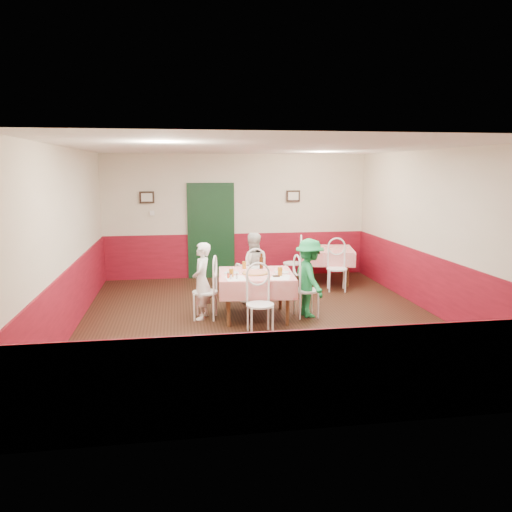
{
  "coord_description": "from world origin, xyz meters",
  "views": [
    {
      "loc": [
        -1.34,
        -7.81,
        2.48
      ],
      "look_at": [
        -0.08,
        0.21,
        1.05
      ],
      "focal_mm": 35.0,
      "sensor_mm": 36.0,
      "label": 1
    }
  ],
  "objects": [
    {
      "name": "front_wall",
      "position": [
        0.0,
        -3.5,
        1.4
      ],
      "size": [
        6.0,
        0.1,
        2.8
      ],
      "primitive_type": "cube",
      "color": "beige",
      "rests_on": "ground"
    },
    {
      "name": "chair_far",
      "position": [
        -0.01,
        1.05,
        0.45
      ],
      "size": [
        0.48,
        0.48,
        0.9
      ],
      "primitive_type": null,
      "rotation": [
        0.0,
        0.0,
        3.3
      ],
      "color": "white",
      "rests_on": "ground"
    },
    {
      "name": "ceiling",
      "position": [
        0.0,
        0.0,
        2.8
      ],
      "size": [
        7.0,
        7.0,
        0.0
      ],
      "primitive_type": "plane",
      "color": "white",
      "rests_on": "back_wall"
    },
    {
      "name": "main_table",
      "position": [
        -0.08,
        0.21,
        0.38
      ],
      "size": [
        1.32,
        1.32,
        0.77
      ],
      "primitive_type": "cube",
      "rotation": [
        0.0,
        0.0,
        -0.08
      ],
      "color": "red",
      "rests_on": "ground"
    },
    {
      "name": "wainscot_front",
      "position": [
        0.0,
        -3.48,
        0.5
      ],
      "size": [
        6.0,
        0.03,
        1.0
      ],
      "primitive_type": "cube",
      "color": "maroon",
      "rests_on": "ground"
    },
    {
      "name": "plate_left",
      "position": [
        -0.48,
        0.26,
        0.77
      ],
      "size": [
        0.27,
        0.27,
        0.01
      ],
      "primitive_type": "cylinder",
      "rotation": [
        0.0,
        0.0,
        -0.08
      ],
      "color": "white",
      "rests_on": "main_table"
    },
    {
      "name": "diner_right",
      "position": [
        0.82,
        0.13,
        0.66
      ],
      "size": [
        0.61,
        0.92,
        1.33
      ],
      "primitive_type": "imported",
      "rotation": [
        0.0,
        0.0,
        1.71
      ],
      "color": "gray",
      "rests_on": "ground"
    },
    {
      "name": "shaker_c",
      "position": [
        -0.57,
        -0.11,
        0.81
      ],
      "size": [
        0.04,
        0.04,
        0.09
      ],
      "primitive_type": "cylinder",
      "rotation": [
        0.0,
        0.0,
        -0.08
      ],
      "color": "#B23319",
      "rests_on": "main_table"
    },
    {
      "name": "wallet",
      "position": [
        0.2,
        -0.12,
        0.77
      ],
      "size": [
        0.12,
        0.1,
        0.02
      ],
      "primitive_type": "cube",
      "rotation": [
        0.0,
        0.0,
        -0.08
      ],
      "color": "black",
      "rests_on": "main_table"
    },
    {
      "name": "chair_second_a",
      "position": [
        1.1,
        2.55,
        0.45
      ],
      "size": [
        0.5,
        0.5,
        0.9
      ],
      "primitive_type": null,
      "rotation": [
        0.0,
        0.0,
        -1.78
      ],
      "color": "white",
      "rests_on": "ground"
    },
    {
      "name": "menu_left",
      "position": [
        -0.46,
        -0.14,
        0.76
      ],
      "size": [
        0.32,
        0.42,
        0.0
      ],
      "primitive_type": "cube",
      "rotation": [
        0.0,
        0.0,
        0.06
      ],
      "color": "white",
      "rests_on": "main_table"
    },
    {
      "name": "chair_left",
      "position": [
        -0.92,
        0.28,
        0.45
      ],
      "size": [
        0.5,
        0.5,
        0.9
      ],
      "primitive_type": null,
      "rotation": [
        0.0,
        0.0,
        -1.78
      ],
      "color": "white",
      "rests_on": "ground"
    },
    {
      "name": "glass_b",
      "position": [
        0.28,
        -0.05,
        0.83
      ],
      "size": [
        0.08,
        0.08,
        0.14
      ],
      "primitive_type": "cylinder",
      "rotation": [
        0.0,
        0.0,
        -0.08
      ],
      "color": "#BF7219",
      "rests_on": "main_table"
    },
    {
      "name": "door",
      "position": [
        -0.6,
        3.45,
        1.05
      ],
      "size": [
        0.96,
        0.06,
        2.1
      ],
      "primitive_type": "cube",
      "color": "black",
      "rests_on": "ground"
    },
    {
      "name": "left_wall",
      "position": [
        -3.0,
        0.0,
        1.4
      ],
      "size": [
        0.1,
        7.0,
        2.8
      ],
      "primitive_type": "cube",
      "color": "beige",
      "rests_on": "ground"
    },
    {
      "name": "menu_right",
      "position": [
        0.26,
        -0.18,
        0.76
      ],
      "size": [
        0.4,
        0.47,
        0.0
      ],
      "primitive_type": "cube",
      "rotation": [
        0.0,
        0.0,
        -0.29
      ],
      "color": "white",
      "rests_on": "main_table"
    },
    {
      "name": "picture_right",
      "position": [
        1.3,
        3.45,
        1.85
      ],
      "size": [
        0.32,
        0.03,
        0.26
      ],
      "primitive_type": "cube",
      "color": "black",
      "rests_on": "back_wall"
    },
    {
      "name": "chair_second_b",
      "position": [
        1.85,
        1.8,
        0.45
      ],
      "size": [
        0.5,
        0.5,
        0.9
      ],
      "primitive_type": null,
      "rotation": [
        0.0,
        0.0,
        -0.21
      ],
      "color": "white",
      "rests_on": "ground"
    },
    {
      "name": "chair_near",
      "position": [
        -0.15,
        -0.64,
        0.45
      ],
      "size": [
        0.43,
        0.43,
        0.9
      ],
      "primitive_type": null,
      "rotation": [
        0.0,
        0.0,
        0.04
      ],
      "color": "white",
      "rests_on": "ground"
    },
    {
      "name": "wainscot_left",
      "position": [
        -2.98,
        0.0,
        0.5
      ],
      "size": [
        0.03,
        7.0,
        1.0
      ],
      "primitive_type": "cube",
      "color": "maroon",
      "rests_on": "ground"
    },
    {
      "name": "picture_left",
      "position": [
        -2.0,
        3.45,
        1.85
      ],
      "size": [
        0.32,
        0.03,
        0.26
      ],
      "primitive_type": "cube",
      "color": "black",
      "rests_on": "back_wall"
    },
    {
      "name": "floor",
      "position": [
        0.0,
        0.0,
        0.0
      ],
      "size": [
        7.0,
        7.0,
        0.0
      ],
      "primitive_type": "plane",
      "color": "black",
      "rests_on": "ground"
    },
    {
      "name": "shaker_a",
      "position": [
        -0.54,
        -0.2,
        0.81
      ],
      "size": [
        0.04,
        0.04,
        0.09
      ],
      "primitive_type": "cylinder",
      "rotation": [
        0.0,
        0.0,
        -0.08
      ],
      "color": "silver",
      "rests_on": "main_table"
    },
    {
      "name": "thermostat",
      "position": [
        -1.9,
        3.45,
        1.5
      ],
      "size": [
        0.1,
        0.03,
        0.1
      ],
      "primitive_type": "cube",
      "color": "white",
      "rests_on": "back_wall"
    },
    {
      "name": "glass_c",
      "position": [
        -0.22,
        0.61,
        0.82
      ],
      "size": [
        0.07,
        0.07,
        0.13
      ],
      "primitive_type": "cylinder",
      "rotation": [
        0.0,
        0.0,
        -0.08
      ],
      "color": "#BF7219",
      "rests_on": "main_table"
    },
    {
      "name": "pizza",
      "position": [
        -0.1,
        0.16,
        0.77
      ],
      "size": [
        0.45,
        0.45,
        0.03
      ],
      "primitive_type": "cylinder",
      "rotation": [
        0.0,
        0.0,
        -0.08
      ],
      "color": "#B74723",
      "rests_on": "main_table"
    },
    {
      "name": "right_wall",
      "position": [
        3.0,
        0.0,
        1.4
      ],
      "size": [
        0.1,
        7.0,
        2.8
      ],
      "primitive_type": "cube",
      "color": "beige",
      "rests_on": "ground"
    },
    {
      "name": "shaker_b",
      "position": [
        -0.45,
        -0.2,
        0.81
      ],
      "size": [
        0.04,
        0.04,
        0.09
      ],
      "primitive_type": "cylinder",
      "rotation": [
        0.0,
        0.0,
        -0.08
      ],
      "color": "silver",
      "rests_on": "main_table"
    },
    {
      "name": "glass_a",
      "position": [
        -0.51,
        -0.03,
        0.83
      ],
      "size": [
        0.08,
        0.08,
        0.13
      ],
      "primitive_type": "cylinder",
      "rotation": [
        0.0,
        0.0,
        -0.08
      ],
      "color": "#BF7219",
      "rests_on": "main_table"
    },
    {
      "name": "plate_right",
      "position": [
        0.35,
        0.17,
        0.77
      ],
      "size": [
        0.27,
        0.27,
        0.01
      ],
      "primitive_type": "cylinder",
      "rotation": [
        0.0,
        0.0,
        -0.08
      ],
      "color": "white",
      "rests_on": "main_table"
    },
    {
      "name": "beer_bottle",
      "position": [
        0.07,
        0.57,
        0.88
      ],
      "size": [
        0.07,
        0.07,
        0.24
      ],
      "primitive_type": "cylinder",
      "rotation": [
        0.0,
        0.0,
        -0.08
      ],
      "color": "#381C0A",
      "rests_on": "main_table"
    },
    {
      "name": "diner_far",
      "position": [
        -0.0,
        1.1,
        0.66
      ],
      "size": [
        0.65,
        0.51,
        1.32
      ],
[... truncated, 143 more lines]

